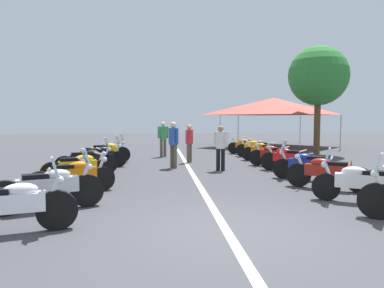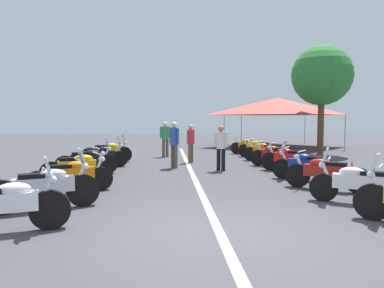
% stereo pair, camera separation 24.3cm
% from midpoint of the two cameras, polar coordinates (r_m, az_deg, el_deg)
% --- Properties ---
extents(ground_plane, '(80.00, 80.00, 0.00)m').
position_cam_midpoint_polar(ground_plane, '(6.05, 4.40, -13.71)').
color(ground_plane, '#424247').
extents(lane_centre_stripe, '(21.49, 0.16, 0.01)m').
position_cam_midpoint_polar(lane_centre_stripe, '(11.39, -0.23, -5.26)').
color(lane_centre_stripe, beige).
rests_on(lane_centre_stripe, ground_plane).
extents(motorcycle_left_row_0, '(0.85, 2.04, 1.22)m').
position_cam_midpoint_polar(motorcycle_left_row_0, '(6.49, -27.79, -8.60)').
color(motorcycle_left_row_0, black).
rests_on(motorcycle_left_row_0, ground_plane).
extents(motorcycle_left_row_1, '(1.06, 2.08, 1.23)m').
position_cam_midpoint_polar(motorcycle_left_row_1, '(7.80, -22.50, -6.33)').
color(motorcycle_left_row_1, black).
rests_on(motorcycle_left_row_1, ground_plane).
extents(motorcycle_left_row_2, '(1.08, 1.97, 0.99)m').
position_cam_midpoint_polar(motorcycle_left_row_2, '(9.36, -19.01, -4.75)').
color(motorcycle_left_row_2, black).
rests_on(motorcycle_left_row_2, ground_plane).
extents(motorcycle_left_row_3, '(0.87, 1.96, 1.01)m').
position_cam_midpoint_polar(motorcycle_left_row_3, '(10.73, -18.17, -3.57)').
color(motorcycle_left_row_3, black).
rests_on(motorcycle_left_row_3, ground_plane).
extents(motorcycle_left_row_4, '(0.84, 1.97, 1.22)m').
position_cam_midpoint_polar(motorcycle_left_row_4, '(12.34, -16.80, -2.53)').
color(motorcycle_left_row_4, black).
rests_on(motorcycle_left_row_4, ground_plane).
extents(motorcycle_left_row_5, '(0.89, 2.07, 1.20)m').
position_cam_midpoint_polar(motorcycle_left_row_5, '(13.90, -15.01, -1.82)').
color(motorcycle_left_row_5, black).
rests_on(motorcycle_left_row_5, ground_plane).
extents(motorcycle_left_row_6, '(0.87, 2.01, 1.22)m').
position_cam_midpoint_polar(motorcycle_left_row_6, '(15.33, -13.90, -1.21)').
color(motorcycle_left_row_6, black).
rests_on(motorcycle_left_row_6, ground_plane).
extents(motorcycle_right_row_1, '(1.16, 1.92, 1.20)m').
position_cam_midpoint_polar(motorcycle_right_row_1, '(8.63, 24.51, -5.55)').
color(motorcycle_right_row_1, black).
rests_on(motorcycle_right_row_1, ground_plane).
extents(motorcycle_right_row_2, '(1.42, 1.78, 1.00)m').
position_cam_midpoint_polar(motorcycle_right_row_2, '(9.94, 19.97, -4.22)').
color(motorcycle_right_row_2, black).
rests_on(motorcycle_right_row_2, ground_plane).
extents(motorcycle_right_row_3, '(1.25, 1.88, 1.20)m').
position_cam_midpoint_polar(motorcycle_right_row_3, '(11.28, 17.24, -3.19)').
color(motorcycle_right_row_3, black).
rests_on(motorcycle_right_row_3, ground_plane).
extents(motorcycle_right_row_4, '(1.37, 1.68, 1.01)m').
position_cam_midpoint_polar(motorcycle_right_row_4, '(12.90, 14.47, -2.25)').
color(motorcycle_right_row_4, black).
rests_on(motorcycle_right_row_4, ground_plane).
extents(motorcycle_right_row_5, '(1.25, 1.73, 1.00)m').
position_cam_midpoint_polar(motorcycle_right_row_5, '(14.12, 12.39, -1.71)').
color(motorcycle_right_row_5, black).
rests_on(motorcycle_right_row_5, ground_plane).
extents(motorcycle_right_row_6, '(1.28, 1.73, 0.98)m').
position_cam_midpoint_polar(motorcycle_right_row_6, '(15.80, 10.81, -1.12)').
color(motorcycle_right_row_6, black).
rests_on(motorcycle_right_row_6, ground_plane).
extents(motorcycle_right_row_7, '(1.51, 1.72, 0.99)m').
position_cam_midpoint_polar(motorcycle_right_row_7, '(17.23, 9.74, -0.66)').
color(motorcycle_right_row_7, black).
rests_on(motorcycle_right_row_7, ground_plane).
extents(motorcycle_right_row_8, '(1.41, 1.70, 0.98)m').
position_cam_midpoint_polar(motorcycle_right_row_8, '(18.70, 8.19, -0.29)').
color(motorcycle_right_row_8, black).
rests_on(motorcycle_right_row_8, ground_plane).
extents(traffic_cone_1, '(0.36, 0.36, 0.61)m').
position_cam_midpoint_polar(traffic_cone_1, '(11.77, 23.36, -3.88)').
color(traffic_cone_1, orange).
rests_on(traffic_cone_1, ground_plane).
extents(bystander_0, '(0.47, 0.32, 1.60)m').
position_cam_midpoint_polar(bystander_0, '(15.04, -0.89, 0.56)').
color(bystander_0, brown).
rests_on(bystander_0, ground_plane).
extents(bystander_1, '(0.44, 0.35, 1.73)m').
position_cam_midpoint_polar(bystander_1, '(13.38, -3.47, 0.48)').
color(bystander_1, brown).
rests_on(bystander_1, ground_plane).
extents(bystander_2, '(0.32, 0.52, 1.69)m').
position_cam_midpoint_polar(bystander_2, '(17.41, -5.01, 1.21)').
color(bystander_2, brown).
rests_on(bystander_2, ground_plane).
extents(bystander_3, '(0.32, 0.47, 1.59)m').
position_cam_midpoint_polar(bystander_3, '(12.70, 4.01, -0.11)').
color(bystander_3, black).
rests_on(bystander_3, ground_plane).
extents(roadside_tree_0, '(3.06, 3.06, 5.59)m').
position_cam_midpoint_polar(roadside_tree_0, '(19.92, 19.04, 10.11)').
color(roadside_tree_0, brown).
rests_on(roadside_tree_0, ground_plane).
extents(event_tent, '(6.74, 6.74, 3.20)m').
position_cam_midpoint_polar(event_tent, '(24.22, 12.55, 5.84)').
color(event_tent, '#E54C3F').
rests_on(event_tent, ground_plane).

